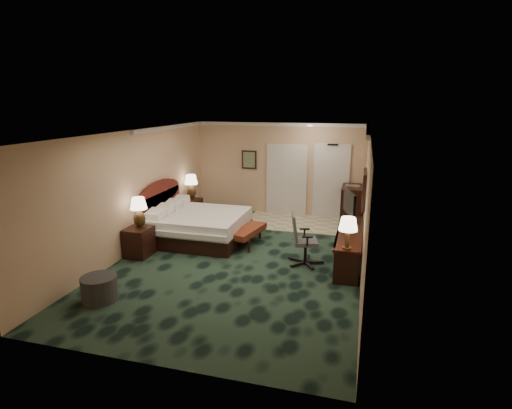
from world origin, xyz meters
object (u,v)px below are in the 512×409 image
(lamp_far, at_px, (191,187))
(tv, at_px, (349,206))
(nightstand_near, at_px, (139,242))
(bed_bench, at_px, (248,236))
(desk, at_px, (349,247))
(lamp_near, at_px, (139,213))
(desk_chair, at_px, (306,240))
(nightstand_far, at_px, (192,209))
(ottoman, at_px, (99,288))
(bed, at_px, (200,227))
(minibar, at_px, (351,205))

(lamp_far, bearing_deg, tv, -16.52)
(nightstand_near, distance_m, bed_bench, 2.49)
(bed_bench, height_order, desk, desk)
(lamp_near, bearing_deg, desk, 10.18)
(bed_bench, distance_m, desk_chair, 1.72)
(nightstand_far, bearing_deg, lamp_near, -88.94)
(desk_chair, bearing_deg, ottoman, -156.75)
(bed, height_order, tv, tv)
(tv, xyz_separation_m, desk_chair, (-0.80, -1.10, -0.48))
(bed, bearing_deg, ottoman, -97.89)
(ottoman, bearing_deg, nightstand_near, 102.14)
(lamp_near, bearing_deg, lamp_far, 91.21)
(bed, height_order, desk, desk)
(nightstand_far, xyz_separation_m, tv, (4.41, -1.28, 0.72))
(bed_bench, bearing_deg, desk_chair, -17.78)
(nightstand_near, bearing_deg, nightstand_far, 90.34)
(lamp_far, xyz_separation_m, ottoman, (0.45, -4.88, -0.73))
(nightstand_far, distance_m, tv, 4.65)
(tv, bearing_deg, minibar, 73.35)
(nightstand_far, bearing_deg, minibar, 9.80)
(lamp_far, xyz_separation_m, desk, (4.47, -2.07, -0.60))
(tv, bearing_deg, ottoman, -154.56)
(minibar, bearing_deg, lamp_near, -140.53)
(nightstand_near, bearing_deg, desk_chair, 7.69)
(ottoman, relative_size, minibar, 0.57)
(nightstand_far, relative_size, desk, 0.25)
(bed_bench, bearing_deg, desk, -0.18)
(desk_chair, relative_size, minibar, 1.02)
(nightstand_far, height_order, lamp_near, lamp_near)
(nightstand_far, xyz_separation_m, desk_chair, (3.61, -2.38, 0.24))
(bed, relative_size, lamp_near, 3.13)
(minibar, bearing_deg, nightstand_far, -170.20)
(lamp_far, bearing_deg, minibar, 9.40)
(bed_bench, bearing_deg, bed, -169.00)
(nightstand_far, bearing_deg, desk_chair, -33.44)
(bed, height_order, lamp_far, lamp_far)
(lamp_far, relative_size, desk_chair, 0.65)
(nightstand_near, distance_m, lamp_far, 2.96)
(nightstand_far, bearing_deg, bed, -59.81)
(nightstand_far, relative_size, tv, 0.69)
(nightstand_near, distance_m, ottoman, 2.03)
(bed, xyz_separation_m, minibar, (3.51, 2.31, 0.19))
(desk, bearing_deg, bed, 172.21)
(nightstand_far, bearing_deg, tv, -16.18)
(nightstand_far, xyz_separation_m, minibar, (4.41, 0.76, 0.23))
(lamp_near, height_order, lamp_far, lamp_near)
(nightstand_far, xyz_separation_m, desk, (4.47, -2.04, 0.04))
(desk_chair, height_order, minibar, desk_chair)
(bed_bench, height_order, desk_chair, desk_chair)
(bed, relative_size, ottoman, 3.54)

